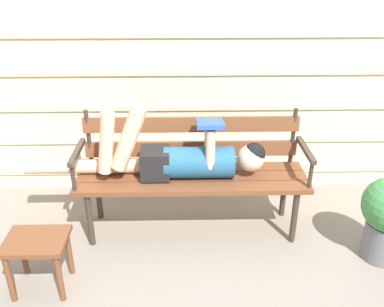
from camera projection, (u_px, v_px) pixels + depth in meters
name	position (u px, v px, depth m)	size (l,w,h in m)	color
ground_plane	(193.00, 245.00, 2.98)	(12.00, 12.00, 0.00)	gray
house_siding	(190.00, 54.00, 3.25)	(4.73, 0.08, 2.34)	beige
park_bench	(192.00, 166.00, 3.00)	(1.63, 0.45, 0.88)	brown
reclining_person	(176.00, 157.00, 2.89)	(1.70, 0.25, 0.56)	#23567A
footstool	(37.00, 250.00, 2.49)	(0.37, 0.29, 0.36)	brown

